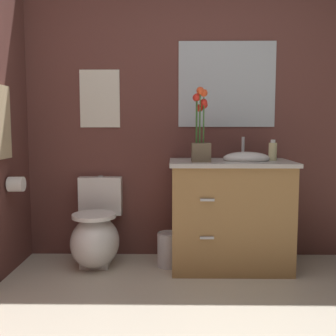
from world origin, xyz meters
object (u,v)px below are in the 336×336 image
object	(u,v)px
trash_bin	(169,249)
wall_mirror	(227,84)
hanging_towel	(1,122)
flower_vase	(201,136)
toilet_paper_roll	(16,184)
wall_poster	(100,99)
soap_bottle	(273,151)
toilet	(96,235)
vanity_cabinet	(230,213)

from	to	relation	value
trash_bin	wall_mirror	bearing A→B (deg)	31.39
hanging_towel	flower_vase	bearing A→B (deg)	7.25
flower_vase	hanging_towel	size ratio (longest dim) A/B	1.06
toilet_paper_roll	hanging_towel	bearing A→B (deg)	-119.69
wall_poster	toilet_paper_roll	world-z (taller)	wall_poster
wall_poster	toilet_paper_roll	size ratio (longest dim) A/B	4.32
flower_vase	trash_bin	world-z (taller)	flower_vase
trash_bin	wall_mirror	distance (m)	1.43
trash_bin	hanging_towel	xyz separation A→B (m)	(-1.18, -0.27, 1.00)
soap_bottle	wall_poster	distance (m)	1.47
toilet	toilet_paper_roll	world-z (taller)	toilet_paper_roll
vanity_cabinet	toilet_paper_roll	distance (m)	1.63
vanity_cabinet	soap_bottle	size ratio (longest dim) A/B	6.33
flower_vase	wall_mirror	bearing A→B (deg)	58.00
vanity_cabinet	hanging_towel	bearing A→B (deg)	-170.88
flower_vase	wall_mirror	distance (m)	0.61
trash_bin	toilet_paper_roll	xyz separation A→B (m)	(-1.12, -0.17, 0.54)
flower_vase	wall_mirror	world-z (taller)	wall_mirror
soap_bottle	trash_bin	size ratio (longest dim) A/B	0.59
vanity_cabinet	wall_poster	bearing A→B (deg)	164.50
toilet	wall_poster	xyz separation A→B (m)	(-0.00, 0.27, 1.09)
flower_vase	wall_mirror	xyz separation A→B (m)	(0.24, 0.38, 0.41)
vanity_cabinet	wall_poster	distance (m)	1.42
flower_vase	toilet_paper_roll	bearing A→B (deg)	-176.47
soap_bottle	toilet	bearing A→B (deg)	-179.41
wall_mirror	toilet_paper_roll	xyz separation A→B (m)	(-1.60, -0.46, -0.77)
trash_bin	toilet_paper_roll	distance (m)	1.26
soap_bottle	vanity_cabinet	bearing A→B (deg)	-172.92
soap_bottle	hanging_towel	size ratio (longest dim) A/B	0.31
toilet	trash_bin	size ratio (longest dim) A/B	2.54
hanging_towel	toilet_paper_roll	distance (m)	0.47
toilet	soap_bottle	distance (m)	1.54
trash_bin	hanging_towel	world-z (taller)	hanging_towel
vanity_cabinet	flower_vase	size ratio (longest dim) A/B	1.85
soap_bottle	wall_poster	bearing A→B (deg)	169.67
toilet	soap_bottle	world-z (taller)	soap_bottle
wall_mirror	trash_bin	bearing A→B (deg)	-148.61
wall_mirror	toilet_paper_roll	bearing A→B (deg)	-163.85
toilet	wall_mirror	world-z (taller)	wall_mirror
wall_poster	toilet_paper_roll	bearing A→B (deg)	-139.62
trash_bin	wall_poster	world-z (taller)	wall_poster
hanging_towel	wall_mirror	bearing A→B (deg)	18.68
vanity_cabinet	soap_bottle	world-z (taller)	vanity_cabinet
toilet	trash_bin	xyz separation A→B (m)	(0.58, -0.02, -0.11)
flower_vase	trash_bin	xyz separation A→B (m)	(-0.24, 0.09, -0.90)
wall_poster	wall_mirror	bearing A→B (deg)	0.00
vanity_cabinet	wall_mirror	xyz separation A→B (m)	(-0.00, 0.29, 1.02)
trash_bin	hanging_towel	bearing A→B (deg)	-167.17
wall_poster	toilet_paper_roll	distance (m)	0.97
toilet	flower_vase	size ratio (longest dim) A/B	1.25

